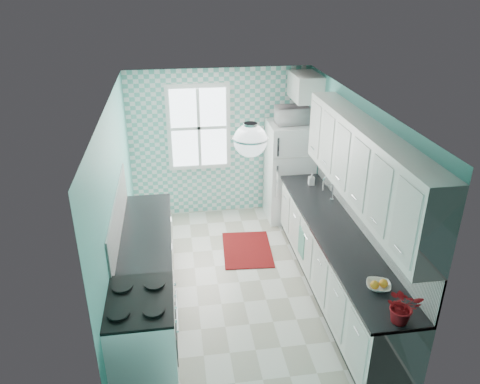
{
  "coord_description": "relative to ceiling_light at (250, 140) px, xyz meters",
  "views": [
    {
      "loc": [
        -0.76,
        -5.22,
        3.86
      ],
      "look_at": [
        0.05,
        0.25,
        1.25
      ],
      "focal_mm": 35.0,
      "sensor_mm": 36.0,
      "label": 1
    }
  ],
  "objects": [
    {
      "name": "stove",
      "position": [
        -1.2,
        -0.74,
        -1.79
      ],
      "size": [
        0.68,
        0.85,
        1.03
      ],
      "rotation": [
        0.0,
        0.0,
        0.03
      ],
      "color": "white",
      "rests_on": "floor"
    },
    {
      "name": "ceiling_light",
      "position": [
        0.0,
        0.0,
        0.0
      ],
      "size": [
        0.34,
        0.34,
        0.35
      ],
      "color": "silver",
      "rests_on": "ceiling"
    },
    {
      "name": "countertop_right",
      "position": [
        1.19,
        0.4,
        -1.4
      ],
      "size": [
        0.63,
        3.6,
        0.04
      ],
      "primitive_type": "cube",
      "color": "black",
      "rests_on": "base_cabinets_right"
    },
    {
      "name": "countertop_left",
      "position": [
        -1.19,
        0.73,
        -1.4
      ],
      "size": [
        0.63,
        2.15,
        0.04
      ],
      "primitive_type": "cube",
      "color": "black",
      "rests_on": "base_cabinets_left"
    },
    {
      "name": "base_cabinets_right",
      "position": [
        1.2,
        0.4,
        -1.87
      ],
      "size": [
        0.6,
        3.6,
        0.9
      ],
      "primitive_type": "cube",
      "color": "white",
      "rests_on": "floor"
    },
    {
      "name": "rug",
      "position": [
        0.24,
        1.6,
        -2.32
      ],
      "size": [
        0.79,
        1.08,
        0.02
      ],
      "primitive_type": "cube",
      "rotation": [
        0.0,
        0.0,
        -0.07
      ],
      "color": "maroon",
      "rests_on": "floor"
    },
    {
      "name": "fridge",
      "position": [
        1.11,
        2.58,
        -1.49
      ],
      "size": [
        0.73,
        0.72,
        1.67
      ],
      "rotation": [
        0.0,
        0.0,
        0.0
      ],
      "color": "white",
      "rests_on": "floor"
    },
    {
      "name": "wall_left",
      "position": [
        -1.51,
        0.8,
        -1.07
      ],
      "size": [
        0.02,
        4.4,
        2.5
      ],
      "primitive_type": "cube",
      "color": "#59B7AC",
      "rests_on": "floor"
    },
    {
      "name": "backsplash_left",
      "position": [
        -1.49,
        0.73,
        -1.13
      ],
      "size": [
        0.02,
        2.15,
        0.51
      ],
      "primitive_type": "cube",
      "color": "white",
      "rests_on": "wall_left"
    },
    {
      "name": "wall_front",
      "position": [
        0.0,
        -1.41,
        -1.07
      ],
      "size": [
        3.0,
        0.02,
        2.5
      ],
      "primitive_type": "cube",
      "color": "#59B7AC",
      "rests_on": "floor"
    },
    {
      "name": "soap_bottle",
      "position": [
        1.25,
        1.8,
        -1.29
      ],
      "size": [
        0.09,
        0.09,
        0.19
      ],
      "primitive_type": "imported",
      "rotation": [
        0.0,
        0.0,
        -0.06
      ],
      "color": "silver",
      "rests_on": "countertop_right"
    },
    {
      "name": "microwave",
      "position": [
        1.11,
        2.58,
        -0.51
      ],
      "size": [
        0.52,
        0.37,
        0.28
      ],
      "primitive_type": "imported",
      "rotation": [
        0.0,
        0.0,
        3.19
      ],
      "color": "silver",
      "rests_on": "fridge"
    },
    {
      "name": "floor",
      "position": [
        0.0,
        0.8,
        -2.33
      ],
      "size": [
        3.0,
        4.4,
        0.02
      ],
      "primitive_type": "cube",
      "color": "silver",
      "rests_on": "ground"
    },
    {
      "name": "window",
      "position": [
        -0.35,
        2.96,
        -0.77
      ],
      "size": [
        1.04,
        0.05,
        1.44
      ],
      "color": "white",
      "rests_on": "wall_back"
    },
    {
      "name": "accent_wall",
      "position": [
        0.0,
        2.99,
        -1.07
      ],
      "size": [
        3.0,
        0.01,
        2.5
      ],
      "primitive_type": "cube",
      "color": "#62B8A8",
      "rests_on": "wall_back"
    },
    {
      "name": "potted_plant",
      "position": [
        1.2,
        -1.28,
        -1.21
      ],
      "size": [
        0.35,
        0.32,
        0.35
      ],
      "primitive_type": "imported",
      "rotation": [
        0.0,
        0.0,
        -0.16
      ],
      "color": "#AC1317",
      "rests_on": "countertop_right"
    },
    {
      "name": "sink",
      "position": [
        1.2,
        1.19,
        -1.39
      ],
      "size": [
        0.46,
        0.39,
        0.53
      ],
      "rotation": [
        0.0,
        0.0,
        0.0
      ],
      "color": "silver",
      "rests_on": "countertop_right"
    },
    {
      "name": "wall_back",
      "position": [
        0.0,
        3.01,
        -1.07
      ],
      "size": [
        3.0,
        0.02,
        2.5
      ],
      "primitive_type": "cube",
      "color": "#59B7AC",
      "rests_on": "floor"
    },
    {
      "name": "dish_towel",
      "position": [
        0.89,
        0.92,
        -1.84
      ],
      "size": [
        0.13,
        0.25,
        0.4
      ],
      "primitive_type": "cube",
      "rotation": [
        0.0,
        0.0,
        0.43
      ],
      "color": "#4EBCB8",
      "rests_on": "base_cabinets_right"
    },
    {
      "name": "upper_cabinets_right",
      "position": [
        1.33,
        0.2,
        -0.42
      ],
      "size": [
        0.33,
        3.2,
        0.9
      ],
      "primitive_type": "cube",
      "color": "silver",
      "rests_on": "wall_right"
    },
    {
      "name": "backsplash_right",
      "position": [
        1.49,
        0.4,
        -1.13
      ],
      "size": [
        0.02,
        3.6,
        0.51
      ],
      "primitive_type": "cube",
      "color": "white",
      "rests_on": "wall_right"
    },
    {
      "name": "wall_right",
      "position": [
        1.51,
        0.8,
        -1.07
      ],
      "size": [
        0.02,
        4.4,
        2.5
      ],
      "primitive_type": "cube",
      "color": "#59B7AC",
      "rests_on": "floor"
    },
    {
      "name": "upper_cabinet_fridge",
      "position": [
        1.3,
        2.63,
        -0.07
      ],
      "size": [
        0.4,
        0.74,
        0.4
      ],
      "primitive_type": "cube",
      "color": "silver",
      "rests_on": "wall_right"
    },
    {
      "name": "ceiling",
      "position": [
        0.0,
        0.8,
        0.19
      ],
      "size": [
        3.0,
        4.4,
        0.02
      ],
      "primitive_type": "cube",
      "color": "white",
      "rests_on": "wall_back"
    },
    {
      "name": "base_cabinets_left",
      "position": [
        -1.2,
        0.73,
        -1.87
      ],
      "size": [
        0.6,
        2.15,
        0.9
      ],
      "primitive_type": "cube",
      "color": "white",
      "rests_on": "floor"
    },
    {
      "name": "fruit_bowl",
      "position": [
        1.2,
        -0.79,
        -1.35
      ],
      "size": [
        0.32,
        0.32,
        0.06
      ],
      "primitive_type": "imported",
      "rotation": [
        0.0,
        0.0,
        -0.34
      ],
      "color": "white",
      "rests_on": "countertop_right"
    }
  ]
}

